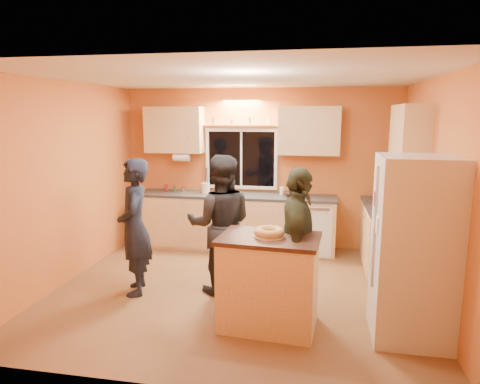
% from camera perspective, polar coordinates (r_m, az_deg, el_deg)
% --- Properties ---
extents(ground, '(4.50, 4.50, 0.00)m').
position_cam_1_polar(ground, '(5.51, -0.46, -12.95)').
color(ground, brown).
rests_on(ground, ground).
extents(room_shell, '(4.54, 4.04, 2.61)m').
position_cam_1_polar(room_shell, '(5.48, 1.57, 4.45)').
color(room_shell, '#D16735').
rests_on(room_shell, ground).
extents(back_counter, '(4.23, 0.62, 0.90)m').
position_cam_1_polar(back_counter, '(6.96, 2.31, -4.06)').
color(back_counter, tan).
rests_on(back_counter, ground).
extents(right_counter, '(0.62, 1.84, 0.90)m').
position_cam_1_polar(right_counter, '(5.82, 19.91, -7.57)').
color(right_counter, tan).
rests_on(right_counter, ground).
extents(refrigerator, '(0.72, 0.70, 1.80)m').
position_cam_1_polar(refrigerator, '(4.46, 22.16, -7.12)').
color(refrigerator, silver).
rests_on(refrigerator, ground).
extents(island, '(1.05, 0.76, 0.97)m').
position_cam_1_polar(island, '(4.49, 3.84, -11.79)').
color(island, tan).
rests_on(island, ground).
extents(bundt_pastry, '(0.31, 0.31, 0.09)m').
position_cam_1_polar(bundt_pastry, '(4.32, 3.92, -5.36)').
color(bundt_pastry, tan).
rests_on(bundt_pastry, island).
extents(person_left, '(0.58, 0.71, 1.66)m').
position_cam_1_polar(person_left, '(5.35, -13.88, -4.55)').
color(person_left, black).
rests_on(person_left, ground).
extents(person_center, '(0.94, 0.80, 1.71)m').
position_cam_1_polar(person_center, '(5.23, -2.64, -4.36)').
color(person_center, black).
rests_on(person_center, ground).
extents(person_right, '(0.44, 0.98, 1.65)m').
position_cam_1_polar(person_right, '(4.58, 7.68, -6.99)').
color(person_right, '#303521').
rests_on(person_right, ground).
extents(mixing_bowl, '(0.41, 0.41, 0.08)m').
position_cam_1_polar(mixing_bowl, '(6.75, 7.23, -0.32)').
color(mixing_bowl, black).
rests_on(mixing_bowl, back_counter).
extents(utensil_crock, '(0.14, 0.14, 0.17)m').
position_cam_1_polar(utensil_crock, '(7.04, -4.61, 0.54)').
color(utensil_crock, '#F0E2C9').
rests_on(utensil_crock, back_counter).
extents(potted_plant, '(0.36, 0.34, 0.32)m').
position_cam_1_polar(potted_plant, '(5.48, 21.15, -2.15)').
color(potted_plant, gray).
rests_on(potted_plant, right_counter).
extents(red_box, '(0.17, 0.13, 0.07)m').
position_cam_1_polar(red_box, '(6.05, 20.15, -2.18)').
color(red_box, '#A71926').
rests_on(red_box, right_counter).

